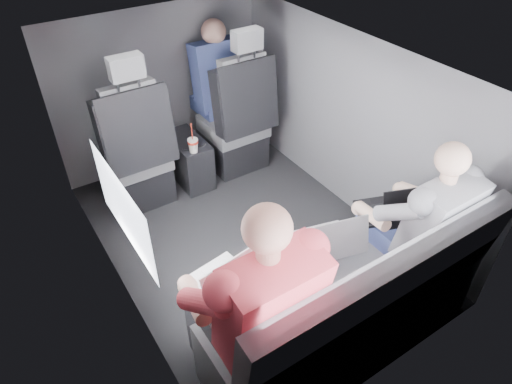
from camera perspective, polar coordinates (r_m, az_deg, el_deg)
floor at (r=3.37m, az=-1.34°, el=-5.85°), size 2.60×2.60×0.00m
ceiling at (r=2.62m, az=-1.78°, el=15.98°), size 2.60×2.60×0.00m
panel_left at (r=2.68m, az=-18.08°, el=-2.45°), size 0.02×2.60×1.35m
panel_right at (r=3.43m, az=11.47°, el=8.27°), size 0.02×2.60×1.35m
panel_front at (r=3.97m, az=-11.79°, el=12.48°), size 1.80×0.02×1.35m
panel_back at (r=2.22m, az=16.99°, el=-12.44°), size 1.80×0.02×1.35m
side_window at (r=2.31m, az=-16.33°, el=-2.09°), size 0.02×0.75×0.42m
seatbelt at (r=3.58m, az=-1.14°, el=12.64°), size 0.35×0.11×0.59m
front_seat_left at (r=3.59m, az=-14.81°, el=4.04°), size 0.52×0.58×1.26m
front_seat_right at (r=3.89m, az=-2.42°, el=8.21°), size 0.52×0.58×1.26m
center_console at (r=3.86m, az=-8.38°, el=3.97°), size 0.24×0.48×0.41m
rear_bench at (r=2.59m, az=11.59°, el=-14.43°), size 1.60×0.57×0.92m
soda_cup at (r=3.55m, az=-7.87°, el=5.85°), size 0.08×0.08×0.25m
laptop_white at (r=2.26m, az=-4.28°, el=-10.85°), size 0.33×0.32×0.23m
laptop_silver at (r=2.48m, az=8.97°, el=-5.94°), size 0.36×0.36×0.23m
laptop_black at (r=2.76m, az=17.07°, el=-2.04°), size 0.40×0.41×0.24m
passenger_rear_left at (r=2.13m, az=-0.42°, el=-13.89°), size 0.55×0.66×1.30m
passenger_rear_right at (r=2.71m, az=19.15°, el=-3.73°), size 0.48×0.61×1.20m
passenger_front_right at (r=3.92m, az=-4.99°, el=14.06°), size 0.40×0.40×0.80m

